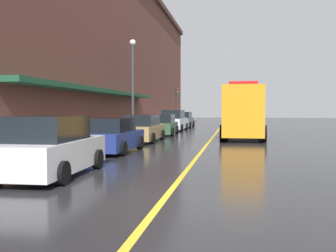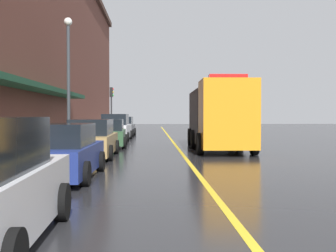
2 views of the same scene
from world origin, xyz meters
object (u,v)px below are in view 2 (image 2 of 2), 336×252
at_px(utility_truck, 218,116).
at_px(street_lamp_left, 68,67).
at_px(parked_car_2, 92,139).
at_px(traffic_light_near, 111,101).
at_px(parked_car_4, 116,128).
at_px(parking_meter_2, 0,144).
at_px(parking_meter_3, 96,126).
at_px(parked_car_5, 123,127).
at_px(parking_meter_1, 22,140).
at_px(parked_car_3, 108,134).
at_px(parked_car_1, 62,152).

height_order(utility_truck, street_lamp_left, street_lamp_left).
distance_m(parked_car_2, traffic_light_near, 22.64).
height_order(parked_car_4, street_lamp_left, street_lamp_left).
bearing_deg(parked_car_4, street_lamp_left, 165.73).
distance_m(parking_meter_2, traffic_light_near, 29.41).
relative_size(parked_car_2, utility_truck, 0.56).
xyz_separation_m(parking_meter_2, parking_meter_3, (0.00, 18.85, 0.00)).
height_order(parked_car_5, parking_meter_1, parked_car_5).
distance_m(parked_car_3, traffic_light_near, 16.66).
distance_m(utility_truck, parking_meter_1, 11.70).
height_order(parked_car_1, utility_truck, utility_truck).
relative_size(parked_car_1, parked_car_5, 1.00).
bearing_deg(parked_car_5, parked_car_2, -178.79).
height_order(parked_car_5, utility_truck, utility_truck).
height_order(parked_car_3, utility_truck, utility_truck).
height_order(parking_meter_2, traffic_light_near, traffic_light_near).
relative_size(parked_car_4, street_lamp_left, 0.70).
bearing_deg(street_lamp_left, parked_car_2, -68.71).
bearing_deg(parking_meter_3, street_lamp_left, -95.04).
distance_m(utility_truck, parking_meter_2, 13.18).
bearing_deg(parking_meter_2, parked_car_3, 83.57).
distance_m(parked_car_5, parking_meter_1, 23.32).
bearing_deg(parking_meter_1, parked_car_3, 82.50).
height_order(parked_car_1, street_lamp_left, street_lamp_left).
distance_m(parked_car_1, parked_car_2, 5.88).
bearing_deg(parking_meter_1, parked_car_4, 85.53).
relative_size(parking_meter_1, parking_meter_3, 1.00).
bearing_deg(traffic_light_near, parking_meter_2, -90.12).
relative_size(parked_car_5, street_lamp_left, 0.66).
xyz_separation_m(parked_car_4, street_lamp_left, (-1.95, -7.10, 3.53)).
distance_m(parked_car_2, parked_car_5, 18.27).
height_order(parked_car_1, parking_meter_2, parked_car_1).
xyz_separation_m(parked_car_1, traffic_light_near, (-1.32, 28.35, 2.42)).
xyz_separation_m(parked_car_3, parked_car_5, (-0.05, 12.22, 0.04)).
height_order(parked_car_3, parking_meter_3, parked_car_3).
xyz_separation_m(parked_car_5, parking_meter_2, (-1.41, -25.13, 0.28)).
bearing_deg(utility_truck, parking_meter_1, -38.26).
xyz_separation_m(utility_truck, parking_meter_1, (-7.42, -9.02, -0.67)).
relative_size(parked_car_4, traffic_light_near, 1.13).
xyz_separation_m(parked_car_1, parking_meter_1, (-1.39, 0.87, 0.32)).
bearing_deg(parked_car_4, parked_car_3, -177.93).
relative_size(parking_meter_2, street_lamp_left, 0.19).
xyz_separation_m(utility_truck, parking_meter_3, (-7.42, 7.97, -0.67)).
bearing_deg(utility_truck, parked_car_4, -142.48).
xyz_separation_m(parking_meter_3, street_lamp_left, (-0.60, -6.81, 3.34)).
relative_size(parking_meter_1, traffic_light_near, 0.31).
xyz_separation_m(parked_car_2, parked_car_3, (0.04, 6.05, -0.02)).
bearing_deg(parking_meter_2, parked_car_4, 85.96).
bearing_deg(utility_truck, parked_car_5, -155.92).
bearing_deg(street_lamp_left, utility_truck, -8.26).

